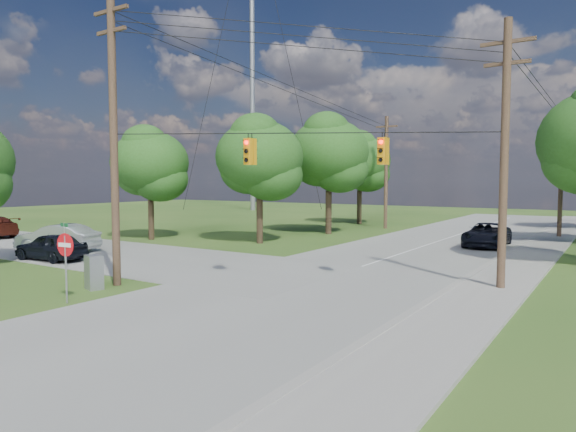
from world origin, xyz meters
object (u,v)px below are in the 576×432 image
Objects in this scene: car_cross_dark at (51,246)px; car_cross_silver at (58,238)px; control_cabinet at (94,272)px; pole_sw at (114,133)px; pole_north_e at (561,170)px; pole_north_w at (386,171)px; car_main_north at (487,235)px; do_not_enter_sign at (65,253)px; pole_ne at (504,151)px.

car_cross_silver is at bearing -132.47° from car_cross_dark.
car_cross_dark reaches higher than control_cabinet.
pole_sw is 32.55m from pole_north_e.
pole_north_w is 27.64m from car_cross_silver.
pole_north_w is 1.99× the size of car_cross_silver.
car_cross_dark is 26.35m from car_main_north.
car_main_north is at bearing -111.93° from pole_north_e.
pole_north_e is at bearing 136.89° from car_cross_dark.
car_cross_dark is (-7.91, -27.30, -4.36)m from pole_north_w.
car_cross_dark is 1.75× the size of do_not_enter_sign.
car_cross_silver is (-10.70, -25.12, -4.27)m from pole_north_w.
pole_ne is (13.50, 7.60, -0.76)m from pole_sw.
car_cross_silver reaches higher than car_main_north.
pole_ne is at bearing 29.38° from pole_sw.
pole_sw is 1.14× the size of pole_ne.
pole_ne is at bearing 79.32° from car_cross_silver.
pole_north_e is 33.80m from control_cabinet.
pole_sw is 15.51m from pole_ne.
pole_north_w reaches higher than car_main_north.
do_not_enter_sign is at bearing -40.21° from control_cabinet.
pole_sw is at bearing -114.52° from pole_north_e.
car_main_north is 4.01× the size of control_cabinet.
pole_sw reaches higher than pole_north_w.
pole_sw is at bearing 102.61° from control_cabinet.
control_cabinet is 0.55× the size of do_not_enter_sign.
car_cross_dark is 3.19× the size of control_cabinet.
pole_sw is at bearing -89.23° from pole_north_w.
pole_sw reaches higher than control_cabinet.
car_cross_silver is (-24.60, -3.12, -4.61)m from pole_ne.
pole_sw is 5.47m from do_not_enter_sign.
car_cross_dark is at bearing 145.33° from do_not_enter_sign.
pole_north_w is 7.33× the size of control_cabinet.
car_cross_silver is 0.92× the size of car_main_north.
pole_sw is at bearing 50.13° from car_cross_silver.
car_cross_dark is (-8.31, 2.30, -5.45)m from pole_sw.
pole_north_e reaches higher than car_cross_silver.
pole_ne reaches higher than control_cabinet.
control_cabinet is at bearing 115.86° from do_not_enter_sign.
pole_sw is 8.80× the size of control_cabinet.
do_not_enter_sign reaches higher than car_cross_silver.
pole_ne is 4.22× the size of do_not_enter_sign.
pole_sw is at bearing 104.81° from do_not_enter_sign.
control_cabinet is at bearing -89.46° from pole_north_w.
pole_ne reaches higher than car_cross_dark.
car_main_north is at bearing 104.08° from pole_ne.
car_main_north is at bearing -38.81° from pole_north_w.
pole_north_e is 10.09m from car_main_north.
pole_north_w is 28.76m from car_cross_dark.
car_cross_silver is at bearing -145.24° from car_main_north.
car_cross_dark is at bearing 164.54° from pole_sw.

